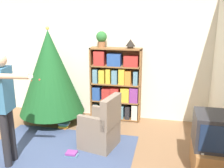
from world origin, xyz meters
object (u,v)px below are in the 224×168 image
potted_plant (102,38)px  television (211,130)px  christmas_tree (50,72)px  bookshelf (116,85)px  table_lamp (130,43)px  standing_person (5,101)px  armchair (101,129)px

potted_plant → television: bearing=-39.5°
television → potted_plant: size_ratio=1.65×
christmas_tree → potted_plant: bearing=23.2°
bookshelf → christmas_tree: 1.37m
christmas_tree → table_lamp: size_ratio=9.90×
christmas_tree → potted_plant: size_ratio=6.02×
bookshelf → potted_plant: size_ratio=4.70×
potted_plant → table_lamp: bearing=-0.0°
christmas_tree → table_lamp: (1.57, 0.42, 0.58)m
television → potted_plant: bearing=140.5°
television → christmas_tree: (-2.95, 1.21, 0.41)m
table_lamp → television: bearing=-49.7°
television → bookshelf: bearing=136.0°
television → standing_person: (-2.88, -0.39, 0.35)m
christmas_tree → potted_plant: 1.26m
television → armchair: armchair is taller
table_lamp → bookshelf: bearing=-178.3°
standing_person → armchair: bearing=115.0°
bookshelf → standing_person: 2.36m
armchair → table_lamp: bearing=179.7°
christmas_tree → standing_person: 1.61m
bookshelf → television: bearing=-44.0°
bookshelf → armchair: bearing=-89.7°
standing_person → potted_plant: 2.33m
armchair → potted_plant: 1.91m
armchair → table_lamp: (0.29, 1.24, 1.32)m
christmas_tree → armchair: (1.28, -0.82, -0.74)m
television → table_lamp: 2.35m
bookshelf → television: bookshelf is taller
table_lamp → potted_plant: bearing=180.0°
armchair → table_lamp: size_ratio=4.60×
potted_plant → bookshelf: bearing=-1.7°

